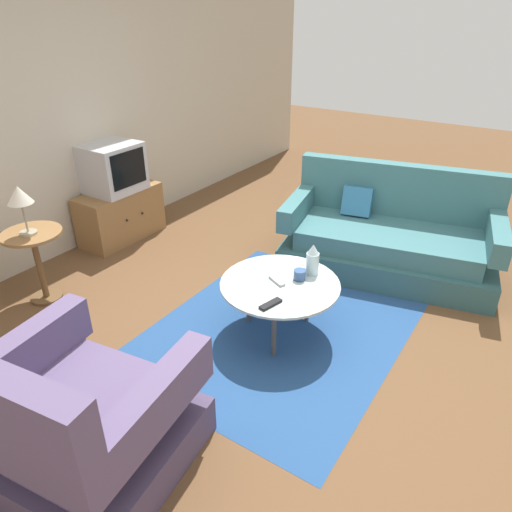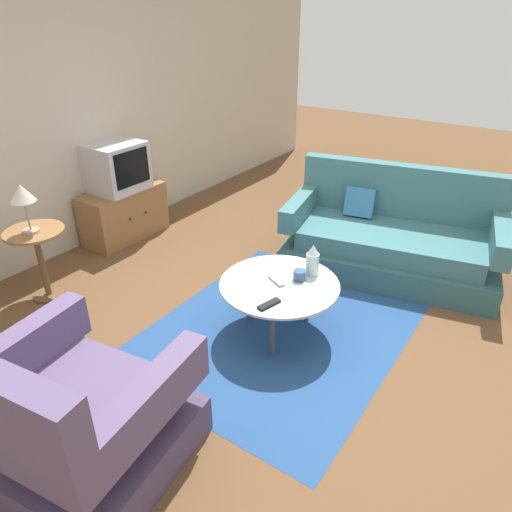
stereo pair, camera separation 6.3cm
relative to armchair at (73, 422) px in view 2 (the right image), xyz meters
The scene contains 14 objects.
ground_plane 1.64m from the armchair, ahead, with size 16.00×16.00×0.00m, color brown.
back_wall 2.96m from the armchair, 54.93° to the left, with size 9.00×0.12×2.70m, color #BCB29E.
area_rug 1.64m from the armchair, ahead, with size 2.05×1.72×0.00m, color navy.
armchair is the anchor object (origin of this frame).
couch 3.06m from the armchair, 11.03° to the right, with size 1.25×2.00×0.92m.
coffee_table 1.61m from the armchair, ahead, with size 0.87×0.87×0.43m.
side_table 1.87m from the armchair, 60.82° to the left, with size 0.47×0.47×0.62m.
tv_stand 2.88m from the armchair, 43.26° to the left, with size 0.88×0.42×0.53m.
television 2.92m from the armchair, 43.45° to the left, with size 0.52×0.46×0.48m.
table_lamp 1.94m from the armchair, 61.33° to the left, with size 0.19×0.19×0.39m.
vase 1.89m from the armchair, 11.74° to the right, with size 0.10×0.10×0.24m.
mug 1.76m from the armchair, 11.39° to the right, with size 0.13×0.09×0.08m.
tv_remote_dark 1.36m from the armchair, 14.74° to the right, with size 0.18×0.09×0.02m.
tv_remote_silver 1.61m from the armchair, ahead, with size 0.11×0.16×0.02m.
Camera 2 is at (-2.48, -1.51, 2.21)m, focal length 33.01 mm.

